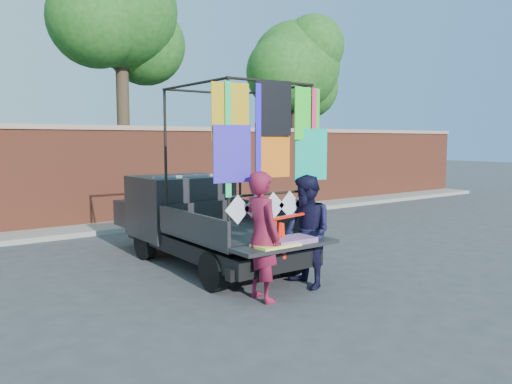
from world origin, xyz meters
TOP-DOWN VIEW (x-y plane):
  - ground at (0.00, 0.00)m, footprint 90.00×90.00m
  - brick_wall at (0.00, 7.00)m, footprint 30.00×0.45m
  - curb at (0.00, 6.30)m, footprint 30.00×1.20m
  - tree_mid at (1.02, 8.12)m, footprint 4.20×3.30m
  - tree_right at (7.52, 8.12)m, footprint 4.20×3.30m
  - pickup_truck at (0.00, 2.35)m, footprint 1.95×4.91m
  - woman at (-0.38, -0.32)m, footprint 0.44×0.66m
  - man at (0.53, -0.23)m, footprint 0.75×0.91m
  - streamer_bundle at (-0.02, -0.29)m, footprint 0.89×0.23m

SIDE VIEW (x-z plane):
  - ground at x=0.00m, z-range 0.00..0.00m
  - curb at x=0.00m, z-range 0.00..0.12m
  - pickup_truck at x=0.00m, z-range -0.77..2.32m
  - man at x=0.53m, z-range 0.00..1.71m
  - woman at x=-0.38m, z-range 0.00..1.81m
  - streamer_bundle at x=-0.02m, z-range 0.64..1.26m
  - brick_wall at x=0.00m, z-range 0.02..2.63m
  - tree_right at x=7.52m, z-range 1.44..8.06m
  - tree_mid at x=1.02m, z-range 1.83..9.56m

